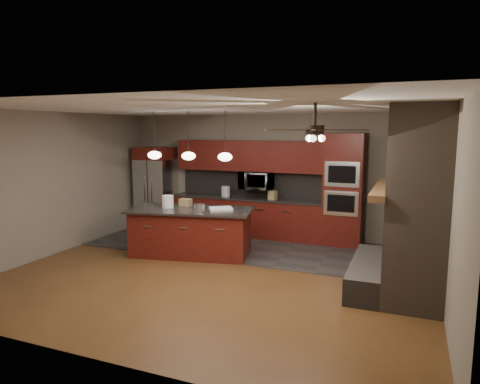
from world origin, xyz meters
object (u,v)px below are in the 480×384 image
at_px(paint_can, 199,207).
at_px(counter_box, 273,195).
at_px(white_bucket, 168,202).
at_px(counter_bucket, 226,191).
at_px(oven_tower, 344,190).
at_px(cardboard_box, 186,202).
at_px(microwave, 256,180).
at_px(refrigerator, 156,188).
at_px(paint_tray, 221,209).
at_px(kitchen_island, 191,232).

bearing_deg(paint_can, counter_box, 66.28).
bearing_deg(white_bucket, paint_can, -6.00).
bearing_deg(counter_box, counter_bucket, -164.30).
height_order(oven_tower, counter_bucket, oven_tower).
height_order(counter_bucket, counter_box, counter_bucket).
bearing_deg(counter_box, cardboard_box, -113.03).
distance_m(microwave, white_bucket, 2.29).
bearing_deg(refrigerator, paint_tray, -32.94).
relative_size(paint_can, paint_tray, 0.46).
relative_size(microwave, counter_box, 3.82).
distance_m(paint_can, counter_box, 2.11).
xyz_separation_m(oven_tower, paint_tray, (-2.07, -1.71, -0.25)).
relative_size(refrigerator, paint_can, 10.14).
bearing_deg(counter_bucket, oven_tower, -0.16).
bearing_deg(kitchen_island, counter_bucket, 80.84).
relative_size(refrigerator, white_bucket, 8.32).
bearing_deg(kitchen_island, microwave, 59.10).
relative_size(white_bucket, cardboard_box, 1.07).
relative_size(oven_tower, counter_box, 12.44).
distance_m(refrigerator, counter_box, 3.04).
distance_m(microwave, refrigerator, 2.64).
bearing_deg(cardboard_box, kitchen_island, -46.03).
xyz_separation_m(refrigerator, counter_bucket, (1.87, 0.08, 0.01)).
xyz_separation_m(microwave, refrigerator, (-2.62, -0.13, -0.29)).
distance_m(oven_tower, counter_bucket, 2.73).
bearing_deg(cardboard_box, paint_tray, -8.34).
relative_size(oven_tower, counter_bucket, 10.26).
relative_size(kitchen_island, counter_box, 13.40).
relative_size(oven_tower, cardboard_box, 10.46).
bearing_deg(counter_bucket, kitchen_island, -87.77).
relative_size(refrigerator, kitchen_island, 0.79).
xyz_separation_m(microwave, cardboard_box, (-0.93, -1.65, -0.31)).
bearing_deg(paint_tray, counter_box, 39.36).
height_order(oven_tower, microwave, oven_tower).
distance_m(oven_tower, counter_box, 1.57).
relative_size(white_bucket, counter_box, 1.27).
relative_size(microwave, paint_can, 3.67).
height_order(microwave, kitchen_island, microwave).
bearing_deg(counter_box, oven_tower, 19.72).
distance_m(white_bucket, cardboard_box, 0.38).
distance_m(refrigerator, paint_can, 2.90).
height_order(refrigerator, paint_tray, refrigerator).
bearing_deg(refrigerator, counter_bucket, 2.49).
height_order(white_bucket, paint_tray, white_bucket).
bearing_deg(microwave, counter_box, -13.31).
height_order(kitchen_island, counter_bucket, counter_bucket).
xyz_separation_m(kitchen_island, white_bucket, (-0.49, -0.04, 0.58)).
xyz_separation_m(oven_tower, paint_can, (-2.40, -1.97, -0.21)).
height_order(paint_can, paint_tray, paint_can).
relative_size(cardboard_box, counter_bucket, 0.98).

